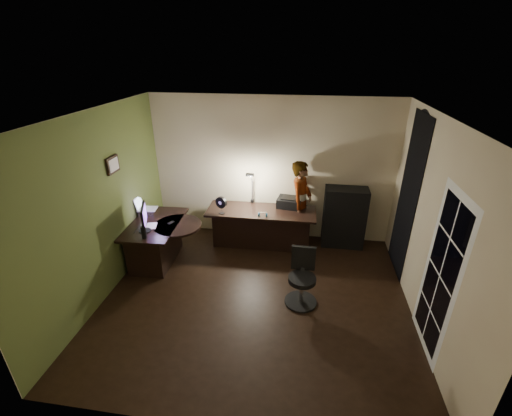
# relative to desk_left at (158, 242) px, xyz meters

# --- Properties ---
(floor) EXTENTS (4.50, 4.00, 0.01)m
(floor) POSITION_rel_desk_left_xyz_m (1.83, -0.74, -0.38)
(floor) COLOR black
(floor) RESTS_ON ground
(ceiling) EXTENTS (4.50, 4.00, 0.01)m
(ceiling) POSITION_rel_desk_left_xyz_m (1.83, -0.74, 2.33)
(ceiling) COLOR silver
(ceiling) RESTS_ON floor
(wall_back) EXTENTS (4.50, 0.01, 2.70)m
(wall_back) POSITION_rel_desk_left_xyz_m (1.83, 1.26, 0.98)
(wall_back) COLOR beige
(wall_back) RESTS_ON floor
(wall_front) EXTENTS (4.50, 0.01, 2.70)m
(wall_front) POSITION_rel_desk_left_xyz_m (1.83, -2.75, 0.98)
(wall_front) COLOR beige
(wall_front) RESTS_ON floor
(wall_left) EXTENTS (0.01, 4.00, 2.70)m
(wall_left) POSITION_rel_desk_left_xyz_m (-0.42, -0.74, 0.98)
(wall_left) COLOR beige
(wall_left) RESTS_ON floor
(wall_right) EXTENTS (0.01, 4.00, 2.70)m
(wall_right) POSITION_rel_desk_left_xyz_m (4.08, -0.74, 0.98)
(wall_right) COLOR beige
(wall_right) RESTS_ON floor
(green_wall_overlay) EXTENTS (0.00, 4.00, 2.70)m
(green_wall_overlay) POSITION_rel_desk_left_xyz_m (-0.41, -0.74, 0.98)
(green_wall_overlay) COLOR #51602B
(green_wall_overlay) RESTS_ON floor
(arched_doorway) EXTENTS (0.01, 0.90, 2.60)m
(arched_doorway) POSITION_rel_desk_left_xyz_m (4.07, 0.41, 0.93)
(arched_doorway) COLOR black
(arched_doorway) RESTS_ON floor
(french_door) EXTENTS (0.02, 0.92, 2.10)m
(french_door) POSITION_rel_desk_left_xyz_m (4.07, -1.29, 0.68)
(french_door) COLOR white
(french_door) RESTS_ON floor
(framed_picture) EXTENTS (0.04, 0.30, 0.25)m
(framed_picture) POSITION_rel_desk_left_xyz_m (-0.39, -0.29, 1.48)
(framed_picture) COLOR black
(framed_picture) RESTS_ON wall_left
(desk_left) EXTENTS (0.85, 1.33, 0.75)m
(desk_left) POSITION_rel_desk_left_xyz_m (0.00, 0.00, 0.00)
(desk_left) COLOR black
(desk_left) RESTS_ON floor
(desk_right) EXTENTS (1.98, 0.71, 0.74)m
(desk_right) POSITION_rel_desk_left_xyz_m (1.71, 0.77, -0.00)
(desk_right) COLOR black
(desk_right) RESTS_ON floor
(cabinet) EXTENTS (0.77, 0.38, 1.15)m
(cabinet) POSITION_rel_desk_left_xyz_m (3.22, 1.04, 0.20)
(cabinet) COLOR black
(cabinet) RESTS_ON floor
(laptop_stand) EXTENTS (0.31, 0.28, 0.10)m
(laptop_stand) POSITION_rel_desk_left_xyz_m (-0.28, 0.28, 0.42)
(laptop_stand) COLOR silver
(laptop_stand) RESTS_ON desk_left
(laptop) EXTENTS (0.37, 0.36, 0.23)m
(laptop) POSITION_rel_desk_left_xyz_m (-0.24, 0.28, 0.59)
(laptop) COLOR silver
(laptop) RESTS_ON laptop_stand
(monitor) EXTENTS (0.27, 0.48, 0.32)m
(monitor) POSITION_rel_desk_left_xyz_m (-0.04, -0.29, 0.53)
(monitor) COLOR black
(monitor) RESTS_ON desk_left
(mouse) EXTENTS (0.09, 0.11, 0.04)m
(mouse) POSITION_rel_desk_left_xyz_m (-0.12, -0.17, 0.39)
(mouse) COLOR silver
(mouse) RESTS_ON desk_left
(phone) EXTENTS (0.10, 0.13, 0.01)m
(phone) POSITION_rel_desk_left_xyz_m (0.27, 0.05, 0.38)
(phone) COLOR black
(phone) RESTS_ON desk_left
(pen) EXTENTS (0.02, 0.14, 0.01)m
(pen) POSITION_rel_desk_left_xyz_m (-0.19, -0.31, 0.38)
(pen) COLOR black
(pen) RESTS_ON desk_left
(speaker) EXTENTS (0.10, 0.10, 0.20)m
(speaker) POSITION_rel_desk_left_xyz_m (0.04, -0.49, 0.47)
(speaker) COLOR black
(speaker) RESTS_ON desk_left
(notepad) EXTENTS (0.22, 0.26, 0.01)m
(notepad) POSITION_rel_desk_left_xyz_m (-0.01, -0.12, 0.38)
(notepad) COLOR silver
(notepad) RESTS_ON desk_left
(desk_fan) EXTENTS (0.24, 0.19, 0.33)m
(desk_fan) POSITION_rel_desk_left_xyz_m (1.03, 0.54, 0.53)
(desk_fan) COLOR black
(desk_fan) RESTS_ON desk_right
(headphones) EXTENTS (0.17, 0.07, 0.08)m
(headphones) POSITION_rel_desk_left_xyz_m (1.77, 0.54, 0.40)
(headphones) COLOR #1B5680
(headphones) RESTS_ON desk_right
(printer) EXTENTS (0.48, 0.40, 0.19)m
(printer) POSITION_rel_desk_left_xyz_m (2.20, 1.00, 0.46)
(printer) COLOR black
(printer) RESTS_ON desk_right
(desk_lamp) EXTENTS (0.18, 0.33, 0.72)m
(desk_lamp) POSITION_rel_desk_left_xyz_m (1.49, 1.09, 0.72)
(desk_lamp) COLOR black
(desk_lamp) RESTS_ON desk_right
(office_chair) EXTENTS (0.47, 0.47, 0.85)m
(office_chair) POSITION_rel_desk_left_xyz_m (2.51, -0.75, 0.05)
(office_chair) COLOR black
(office_chair) RESTS_ON floor
(person) EXTENTS (0.54, 0.66, 1.62)m
(person) POSITION_rel_desk_left_xyz_m (2.41, 1.04, 0.43)
(person) COLOR #D8A88C
(person) RESTS_ON floor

